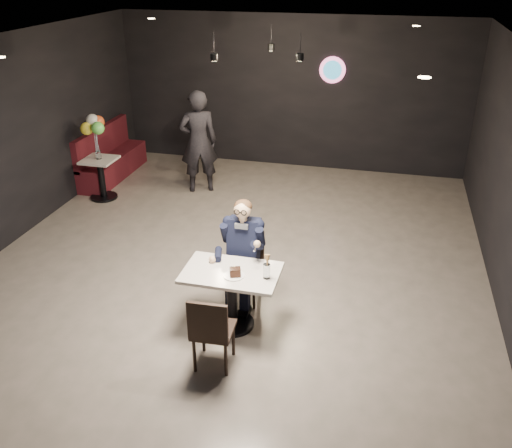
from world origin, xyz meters
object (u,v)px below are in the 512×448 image
(main_table, at_px, (232,299))
(seated_man, at_px, (244,251))
(sundae_glass, at_px, (267,271))
(balloon_vase, at_px, (98,155))
(booth_bench, at_px, (112,153))
(chair_far, at_px, (244,269))
(chair_near, at_px, (213,328))
(side_table, at_px, (102,180))
(passerby, at_px, (199,142))

(main_table, relative_size, seated_man, 0.76)
(sundae_glass, height_order, balloon_vase, sundae_glass)
(seated_man, height_order, booth_bench, seated_man)
(main_table, distance_m, seated_man, 0.65)
(chair_far, distance_m, booth_bench, 5.05)
(chair_far, bearing_deg, seated_man, 0.00)
(chair_far, distance_m, seated_man, 0.26)
(chair_far, distance_m, chair_near, 1.24)
(main_table, bearing_deg, chair_near, -90.00)
(booth_bench, distance_m, balloon_vase, 1.09)
(seated_man, bearing_deg, side_table, 142.79)
(chair_far, xyz_separation_m, chair_near, (0.00, -1.24, 0.00))
(chair_near, distance_m, passerby, 4.88)
(sundae_glass, height_order, passerby, passerby)
(booth_bench, xyz_separation_m, side_table, (0.30, -1.00, -0.15))
(seated_man, relative_size, sundae_glass, 8.11)
(side_table, bearing_deg, main_table, -42.77)
(chair_near, xyz_separation_m, side_table, (-3.32, 3.77, -0.11))
(chair_near, distance_m, booth_bench, 5.99)
(chair_near, bearing_deg, seated_man, 87.30)
(chair_near, height_order, sundae_glass, sundae_glass)
(chair_far, relative_size, chair_near, 1.00)
(chair_near, relative_size, balloon_vase, 6.33)
(passerby, bearing_deg, chair_far, 92.55)
(passerby, bearing_deg, sundae_glass, 93.84)
(booth_bench, height_order, side_table, booth_bench)
(seated_man, distance_m, balloon_vase, 4.17)
(seated_man, distance_m, sundae_glass, 0.74)
(sundae_glass, bearing_deg, booth_bench, 134.51)
(chair_near, bearing_deg, passerby, 108.14)
(booth_bench, height_order, passerby, passerby)
(chair_far, bearing_deg, booth_bench, 135.80)
(seated_man, xyz_separation_m, booth_bench, (-3.62, 3.52, -0.22))
(main_table, relative_size, side_table, 1.58)
(chair_near, relative_size, sundae_glass, 5.18)
(main_table, relative_size, chair_near, 1.20)
(sundae_glass, bearing_deg, balloon_vase, 140.25)
(chair_near, relative_size, side_table, 1.32)
(chair_far, bearing_deg, chair_near, -90.00)
(chair_near, bearing_deg, balloon_vase, 128.72)
(booth_bench, bearing_deg, balloon_vase, -73.30)
(chair_near, xyz_separation_m, passerby, (-1.73, 4.54, 0.48))
(passerby, bearing_deg, seated_man, 92.55)
(seated_man, height_order, sundae_glass, seated_man)
(seated_man, distance_m, booth_bench, 5.06)
(seated_man, xyz_separation_m, passerby, (-1.73, 3.30, 0.22))
(main_table, height_order, balloon_vase, balloon_vase)
(chair_near, relative_size, seated_man, 0.64)
(chair_far, height_order, side_table, chair_far)
(chair_far, height_order, chair_near, same)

